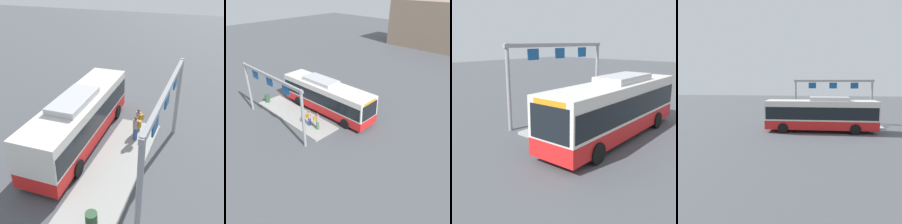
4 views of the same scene
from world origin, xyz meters
TOP-DOWN VIEW (x-y plane):
  - ground_plane at (0.00, 0.00)m, footprint 120.00×120.00m
  - platform_curb at (-1.65, -3.04)m, footprint 10.00×2.80m
  - bus_main at (-0.01, -0.00)m, footprint 10.96×2.98m
  - person_boarding at (2.12, -3.18)m, footprint 0.52×0.60m
  - person_waiting_near at (1.08, -3.30)m, footprint 0.45×0.59m
  - platform_sign_gantry at (-1.41, -5.41)m, footprint 9.46×0.24m
  - trash_bin at (-6.12, -3.50)m, footprint 0.52×0.52m

SIDE VIEW (x-z plane):
  - ground_plane at x=0.00m, z-range 0.00..0.00m
  - platform_curb at x=-1.65m, z-range 0.00..0.16m
  - trash_bin at x=-6.12m, z-range 0.16..1.06m
  - person_boarding at x=2.12m, z-range 0.22..1.89m
  - person_waiting_near at x=1.08m, z-range 0.22..1.89m
  - bus_main at x=-0.01m, z-range 0.08..3.54m
  - platform_sign_gantry at x=-1.41m, z-range 1.16..6.36m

